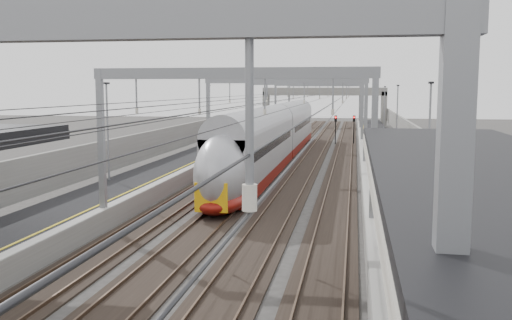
% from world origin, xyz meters
% --- Properties ---
extents(platform_left, '(4.00, 120.00, 1.00)m').
position_xyz_m(platform_left, '(-8.00, 45.00, 0.50)').
color(platform_left, black).
rests_on(platform_left, ground).
extents(platform_right, '(4.00, 120.00, 1.00)m').
position_xyz_m(platform_right, '(8.00, 45.00, 0.50)').
color(platform_right, black).
rests_on(platform_right, ground).
extents(tracks, '(11.40, 140.00, 0.20)m').
position_xyz_m(tracks, '(0.00, 45.00, 0.05)').
color(tracks, black).
rests_on(tracks, ground).
extents(overhead_line, '(13.00, 140.00, 6.60)m').
position_xyz_m(overhead_line, '(0.00, 51.62, 6.14)').
color(overhead_line, gray).
rests_on(overhead_line, platform_left).
extents(overbridge, '(22.00, 2.20, 6.90)m').
position_xyz_m(overbridge, '(0.00, 100.00, 5.31)').
color(overbridge, slate).
rests_on(overbridge, ground).
extents(wall_left, '(0.30, 120.00, 3.20)m').
position_xyz_m(wall_left, '(-11.20, 45.00, 1.60)').
color(wall_left, slate).
rests_on(wall_left, ground).
extents(wall_right, '(0.30, 120.00, 3.20)m').
position_xyz_m(wall_right, '(11.20, 45.00, 1.60)').
color(wall_right, slate).
rests_on(wall_right, ground).
extents(train, '(2.67, 48.71, 4.23)m').
position_xyz_m(train, '(-1.50, 46.58, 2.08)').
color(train, maroon).
rests_on(train, ground).
extents(signal_green, '(0.32, 0.32, 3.48)m').
position_xyz_m(signal_green, '(-5.20, 75.91, 2.42)').
color(signal_green, black).
rests_on(signal_green, ground).
extents(signal_red_near, '(0.32, 0.32, 3.48)m').
position_xyz_m(signal_red_near, '(3.20, 66.49, 2.42)').
color(signal_red_near, black).
rests_on(signal_red_near, ground).
extents(signal_red_far, '(0.32, 0.32, 3.48)m').
position_xyz_m(signal_red_far, '(5.40, 66.79, 2.42)').
color(signal_red_far, black).
rests_on(signal_red_far, ground).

